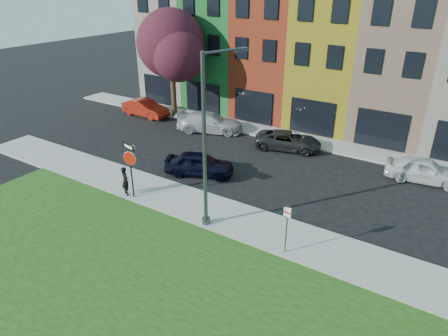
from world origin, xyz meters
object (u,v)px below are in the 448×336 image
Objects in this scene: stop_sign at (130,159)px; street_lamp at (208,144)px; man at (125,181)px; sedan_near at (199,164)px.

street_lamp reaches higher than stop_sign.
man is (-0.54, 0.02, -1.41)m from stop_sign.
stop_sign is 5.23m from street_lamp.
stop_sign reaches higher than sedan_near.
sedan_near is 0.55× the size of street_lamp.
stop_sign reaches higher than man.
man is at bearing -158.75° from street_lamp.
stop_sign is 4.83m from sedan_near.
stop_sign is at bearing -158.29° from street_lamp.
street_lamp reaches higher than sedan_near.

